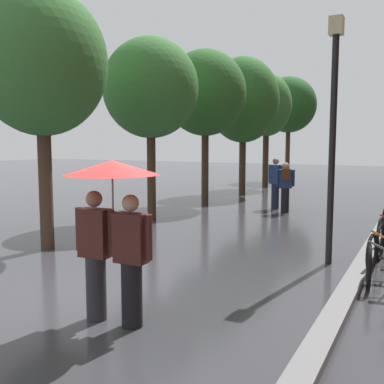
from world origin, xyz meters
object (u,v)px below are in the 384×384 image
object	(u,v)px
street_tree_2	(205,93)
pedestrian_walking_midground	(275,183)
street_tree_1	(151,89)
street_tree_5	(289,105)
street_tree_0	(41,63)
pedestrian_walking_far	(285,186)
street_tree_4	(267,106)
couple_under_umbrella	(113,213)
street_tree_3	(243,100)
street_lamp_post	(333,123)

from	to	relation	value
street_tree_2	pedestrian_walking_midground	xyz separation A→B (m)	(2.62, 0.05, -3.10)
street_tree_1	street_tree_5	xyz separation A→B (m)	(-0.23, 15.14, 0.59)
street_tree_0	pedestrian_walking_far	xyz separation A→B (m)	(3.12, 7.22, -3.02)
pedestrian_walking_midground	street_tree_4	bearing A→B (deg)	110.83
street_tree_4	pedestrian_walking_far	size ratio (longest dim) A/B	3.47
street_tree_0	street_tree_5	world-z (taller)	street_tree_5
street_tree_2	couple_under_umbrella	size ratio (longest dim) A/B	2.68
street_tree_3	pedestrian_walking_midground	bearing A→B (deg)	-54.81
street_tree_4	pedestrian_walking_far	bearing A→B (deg)	-67.35
street_tree_3	street_tree_4	distance (m)	3.19
couple_under_umbrella	street_tree_4	bearing A→B (deg)	102.17
street_tree_0	pedestrian_walking_far	size ratio (longest dim) A/B	3.35
street_tree_1	street_tree_3	world-z (taller)	street_tree_3
street_tree_3	pedestrian_walking_far	world-z (taller)	street_tree_3
street_tree_1	pedestrian_walking_far	xyz separation A→B (m)	(3.04, 3.19, -2.91)
street_tree_5	street_tree_0	bearing A→B (deg)	-89.54
street_tree_0	street_lamp_post	size ratio (longest dim) A/B	1.20
street_tree_0	street_tree_5	xyz separation A→B (m)	(-0.15, 19.17, 0.48)
street_tree_2	pedestrian_walking_far	world-z (taller)	street_tree_2
street_tree_3	couple_under_umbrella	xyz separation A→B (m)	(3.75, -14.20, -2.63)
street_tree_3	pedestrian_walking_far	bearing A→B (deg)	-54.24
street_tree_5	pedestrian_walking_midground	bearing A→B (deg)	-76.37
street_tree_1	street_tree_4	bearing A→B (deg)	90.66
street_tree_3	street_lamp_post	size ratio (longest dim) A/B	1.31
street_tree_3	street_tree_5	size ratio (longest dim) A/B	0.98
street_tree_4	street_lamp_post	xyz separation A→B (m)	(5.62, -13.26, -1.41)
street_tree_1	pedestrian_walking_far	bearing A→B (deg)	46.36
street_lamp_post	pedestrian_walking_far	bearing A→B (deg)	113.37
street_tree_3	pedestrian_walking_midground	xyz separation A→B (m)	(2.64, -3.74, -3.15)
street_tree_0	street_lamp_post	bearing A→B (deg)	15.49
street_tree_5	pedestrian_walking_midground	distance (m)	12.13
street_lamp_post	street_tree_5	bearing A→B (deg)	107.98
pedestrian_walking_far	pedestrian_walking_midground	bearing A→B (deg)	128.88
street_tree_4	pedestrian_walking_midground	world-z (taller)	street_tree_4
street_tree_0	street_tree_2	world-z (taller)	street_tree_2
street_tree_0	street_lamp_post	world-z (taller)	street_tree_0
street_tree_4	pedestrian_walking_midground	bearing A→B (deg)	-69.17
couple_under_umbrella	street_tree_2	bearing A→B (deg)	109.75
pedestrian_walking_far	street_tree_0	bearing A→B (deg)	-113.33
street_tree_1	street_tree_3	bearing A→B (deg)	90.96
couple_under_umbrella	pedestrian_walking_far	bearing A→B (deg)	93.40
street_lamp_post	street_tree_0	bearing A→B (deg)	-164.51
street_tree_0	street_tree_3	distance (m)	11.62
street_tree_4	street_lamp_post	size ratio (longest dim) A/B	1.24
street_lamp_post	street_tree_1	bearing A→B (deg)	155.63
street_tree_5	street_tree_1	bearing A→B (deg)	-89.14
street_lamp_post	pedestrian_walking_midground	world-z (taller)	street_lamp_post
street_tree_1	street_tree_4	xyz separation A→B (m)	(-0.12, 10.77, 0.26)
street_tree_4	couple_under_umbrella	bearing A→B (deg)	-77.83
street_tree_0	street_tree_5	distance (m)	19.18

